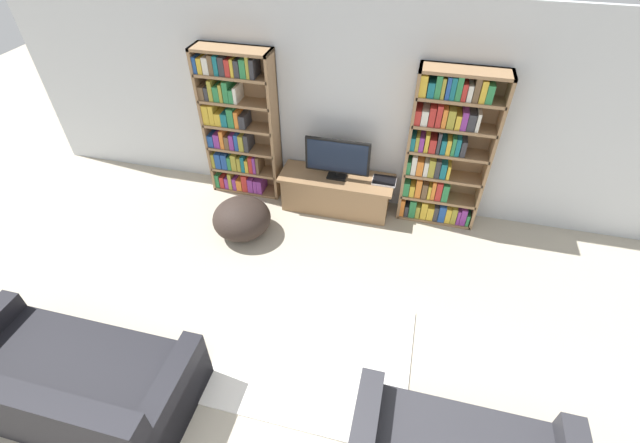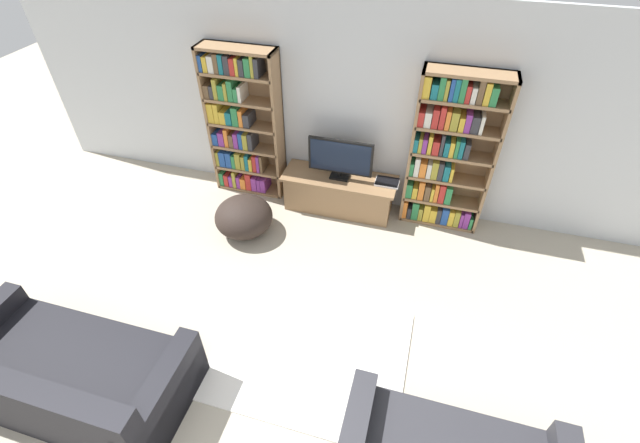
{
  "view_description": "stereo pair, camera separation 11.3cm",
  "coord_description": "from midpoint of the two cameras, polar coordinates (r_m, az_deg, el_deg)",
  "views": [
    {
      "loc": [
        0.8,
        -0.49,
        3.65
      ],
      "look_at": [
        -0.03,
        2.8,
        0.7
      ],
      "focal_mm": 24.0,
      "sensor_mm": 36.0,
      "label": 1
    },
    {
      "loc": [
        0.91,
        -0.46,
        3.65
      ],
      "look_at": [
        -0.03,
        2.8,
        0.7
      ],
      "focal_mm": 24.0,
      "sensor_mm": 36.0,
      "label": 2
    }
  ],
  "objects": [
    {
      "name": "television",
      "position": [
        5.33,
        1.71,
        8.45
      ],
      "size": [
        0.81,
        0.16,
        0.54
      ],
      "color": "black",
      "rests_on": "tv_stand"
    },
    {
      "name": "area_rug",
      "position": [
        4.28,
        -1.55,
        -17.31
      ],
      "size": [
        1.8,
        1.43,
        0.02
      ],
      "color": "white",
      "rests_on": "ground_plane"
    },
    {
      "name": "bookshelf_right",
      "position": [
        5.26,
        15.57,
        8.85
      ],
      "size": [
        0.96,
        0.3,
        1.97
      ],
      "color": "#93704C",
      "rests_on": "ground_plane"
    },
    {
      "name": "beanbag_ottoman",
      "position": [
        5.35,
        -10.98,
        0.42
      ],
      "size": [
        0.71,
        0.71,
        0.46
      ],
      "primitive_type": "ellipsoid",
      "color": "#2D231E",
      "rests_on": "ground_plane"
    },
    {
      "name": "bookshelf_left",
      "position": [
        5.73,
        -11.55,
        12.35
      ],
      "size": [
        0.96,
        0.3,
        1.97
      ],
      "color": "#93704C",
      "rests_on": "ground_plane"
    },
    {
      "name": "couch_left_sectional",
      "position": [
        4.39,
        -31.0,
        -18.16
      ],
      "size": [
        2.02,
        0.97,
        0.81
      ],
      "color": "black",
      "rests_on": "ground_plane"
    },
    {
      "name": "laptop",
      "position": [
        5.45,
        7.98,
        5.4
      ],
      "size": [
        0.3,
        0.23,
        0.03
      ],
      "color": "silver",
      "rests_on": "tv_stand"
    },
    {
      "name": "wall_back",
      "position": [
        5.33,
        3.51,
        14.79
      ],
      "size": [
        8.8,
        0.06,
        2.6
      ],
      "color": "silver",
      "rests_on": "ground_plane"
    },
    {
      "name": "tv_stand",
      "position": [
        5.63,
        1.61,
        3.9
      ],
      "size": [
        1.46,
        0.5,
        0.5
      ],
      "color": "#8E6B47",
      "rests_on": "ground_plane"
    }
  ]
}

